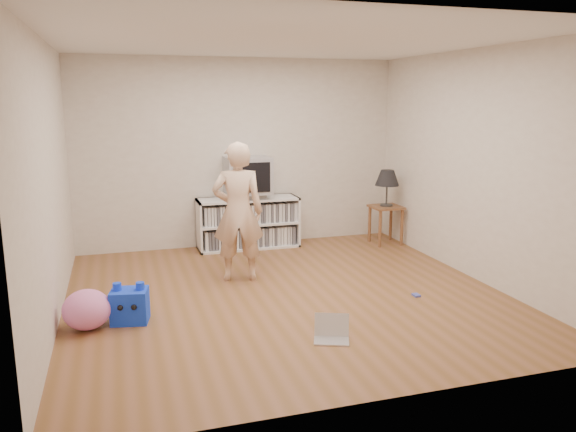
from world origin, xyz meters
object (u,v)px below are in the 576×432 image
(person, at_px, (238,212))
(media_unit, at_px, (248,223))
(crt_tv, at_px, (248,175))
(plush_blue, at_px, (130,305))
(dvd_deck, at_px, (248,196))
(plush_pink, at_px, (87,310))
(laptop, at_px, (332,333))
(side_table, at_px, (386,215))
(table_lamp, at_px, (387,179))

(person, bearing_deg, media_unit, -96.05)
(crt_tv, xyz_separation_m, plush_blue, (-1.67, -2.31, -0.86))
(person, bearing_deg, dvd_deck, -96.23)
(crt_tv, bearing_deg, plush_pink, -130.84)
(person, relative_size, laptop, 4.33)
(media_unit, xyz_separation_m, person, (-0.43, -1.38, 0.44))
(dvd_deck, distance_m, crt_tv, 0.29)
(person, xyz_separation_m, laptop, (0.42, -1.85, -0.74))
(media_unit, height_order, side_table, media_unit)
(laptop, bearing_deg, table_lamp, 77.22)
(side_table, distance_m, plush_blue, 4.10)
(laptop, bearing_deg, media_unit, 111.32)
(plush_pink, bearing_deg, side_table, 26.67)
(table_lamp, xyz_separation_m, laptop, (-1.94, -2.85, -0.88))
(side_table, bearing_deg, media_unit, 168.72)
(plush_blue, bearing_deg, media_unit, 65.61)
(dvd_deck, bearing_deg, media_unit, 90.00)
(media_unit, xyz_separation_m, crt_tv, (-0.00, -0.02, 0.67))
(side_table, bearing_deg, plush_blue, -151.61)
(dvd_deck, relative_size, person, 0.28)
(side_table, height_order, plush_blue, side_table)
(media_unit, height_order, plush_blue, media_unit)
(plush_pink, bearing_deg, person, 31.74)
(table_lamp, bearing_deg, laptop, -124.26)
(person, bearing_deg, laptop, 113.95)
(plush_blue, bearing_deg, laptop, -17.41)
(media_unit, height_order, plush_pink, media_unit)
(dvd_deck, bearing_deg, table_lamp, -10.84)
(plush_blue, xyz_separation_m, plush_pink, (-0.37, -0.05, 0.02))
(media_unit, xyz_separation_m, dvd_deck, (-0.00, -0.02, 0.39))
(media_unit, bearing_deg, dvd_deck, -90.00)
(table_lamp, bearing_deg, media_unit, 168.72)
(media_unit, height_order, table_lamp, table_lamp)
(media_unit, relative_size, laptop, 3.82)
(dvd_deck, xyz_separation_m, crt_tv, (0.00, -0.00, 0.29))
(media_unit, relative_size, plush_blue, 3.65)
(person, relative_size, plush_pink, 3.71)
(side_table, relative_size, table_lamp, 1.07)
(plush_blue, bearing_deg, table_lamp, 39.57)
(crt_tv, height_order, plush_blue, crt_tv)
(crt_tv, bearing_deg, laptop, -90.16)
(plush_pink, bearing_deg, media_unit, 49.39)
(crt_tv, relative_size, table_lamp, 1.17)
(plush_blue, bearing_deg, crt_tv, 65.38)
(person, bearing_deg, table_lamp, -145.91)
(laptop, distance_m, plush_blue, 1.89)
(media_unit, height_order, dvd_deck, dvd_deck)
(media_unit, distance_m, plush_pink, 3.14)
(person, xyz_separation_m, plush_pink, (-1.61, -1.00, -0.61))
(laptop, bearing_deg, dvd_deck, 111.32)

